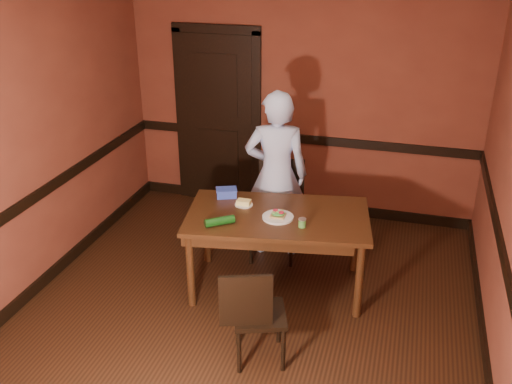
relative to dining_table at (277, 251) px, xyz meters
The scene contains 20 objects.
floor 0.67m from the dining_table, 105.96° to the right, with size 4.00×4.50×0.01m, color black.
wall_back 1.98m from the dining_table, 95.06° to the left, with size 4.00×0.02×2.70m, color brown.
wall_front 2.95m from the dining_table, 93.13° to the right, with size 4.00×0.02×2.70m, color brown.
wall_left 2.42m from the dining_table, 166.11° to the right, with size 0.02×4.50×2.70m, color brown.
dado_back 1.79m from the dining_table, 95.11° to the left, with size 4.00×0.03×0.10m, color black.
dado_left 2.26m from the dining_table, 166.02° to the right, with size 0.03×4.50×0.10m, color black.
dado_right 1.98m from the dining_table, 16.19° to the right, with size 0.03×4.50×0.10m, color black.
baseboard_back 1.74m from the dining_table, 95.11° to the left, with size 4.00×0.03×0.12m, color black.
baseboard_left 2.23m from the dining_table, 166.02° to the right, with size 0.03×4.50×0.12m, color black.
baseboard_right 1.94m from the dining_table, 16.19° to the right, with size 0.03×4.50×0.12m, color black.
door 2.16m from the dining_table, 124.38° to the left, with size 1.05×0.07×2.20m.
dining_table is the anchor object (origin of this frame).
chair_far 0.60m from the dining_table, 107.56° to the left, with size 0.47×0.47×1.00m, color black, non-canonical shape.
chair_near 1.01m from the dining_table, 83.77° to the right, with size 0.40×0.40×0.85m, color black, non-canonical shape.
person 0.84m from the dining_table, 105.30° to the left, with size 0.63×0.41×1.73m, color #B0C5F0.
sandwich_plate 0.41m from the dining_table, 74.95° to the right, with size 0.28×0.28×0.07m.
sauce_jar 0.53m from the dining_table, 33.80° to the right, with size 0.07×0.07×0.08m.
cheese_saucer 0.54m from the dining_table, 164.21° to the left, with size 0.17×0.17×0.05m.
food_tub 0.74m from the dining_table, 157.50° to the left, with size 0.23×0.20×0.08m.
wrapped_veg 0.69m from the dining_table, 142.73° to the right, with size 0.07×0.07×0.26m, color #0F3D0F.
Camera 1 is at (1.21, -3.93, 3.08)m, focal length 40.00 mm.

